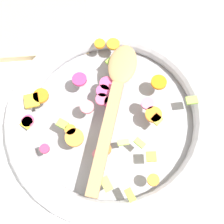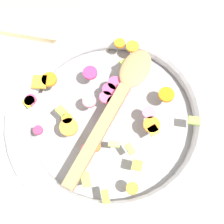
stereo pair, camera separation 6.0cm
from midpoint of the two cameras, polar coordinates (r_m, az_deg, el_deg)
name	(u,v)px [view 1 (the left image)]	position (r m, az deg, el deg)	size (l,w,h in m)	color
ground_plane	(112,121)	(0.64, -2.63, -1.99)	(4.00, 4.00, 0.00)	silver
skillet	(112,117)	(0.62, -2.72, -1.30)	(0.42, 0.42, 0.05)	gray
chopped_vegetables	(100,108)	(0.60, -5.01, 0.33)	(0.34, 0.34, 0.01)	orange
wooden_spoon	(115,98)	(0.59, -2.36, 2.24)	(0.13, 0.31, 0.01)	#A87F51
cutting_board	(24,18)	(0.79, -17.96, 15.74)	(0.29, 0.22, 0.02)	tan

